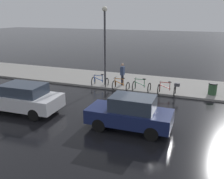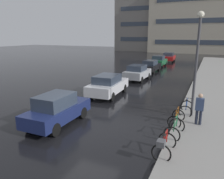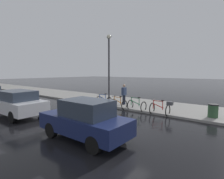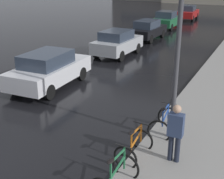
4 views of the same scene
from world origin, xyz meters
The scene contains 10 objects.
bicycle_second centered at (3.83, 1.23, 0.42)m, with size 0.81×1.21×1.02m.
bicycle_third centered at (3.69, 2.71, 0.39)m, with size 0.75×1.15×0.98m.
bicycle_farthest centered at (3.99, 4.46, 0.41)m, with size 0.79×1.17×1.01m.
car_white centered at (-2.06, 6.47, 0.82)m, with size 2.11×4.43×1.62m.
car_silver centered at (-1.76, 12.92, 0.81)m, with size 1.97×3.79×1.58m.
car_black centered at (-1.83, 18.39, 0.77)m, with size 1.85×4.06×1.50m.
car_green centered at (-2.06, 23.92, 0.79)m, with size 1.90×3.77×1.58m.
car_red centered at (-1.75, 30.33, 0.79)m, with size 2.03×3.80×1.55m.
pedestrian centered at (4.74, 2.95, 1.00)m, with size 0.40×0.24×1.77m.
streetlamp centered at (4.32, 4.18, 3.57)m, with size 0.35×0.35×5.78m.
Camera 4 is at (6.51, -4.24, 4.93)m, focal length 50.00 mm.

